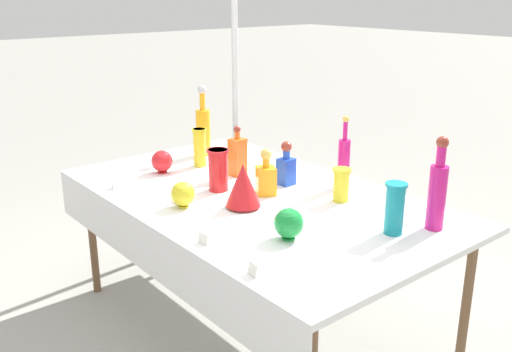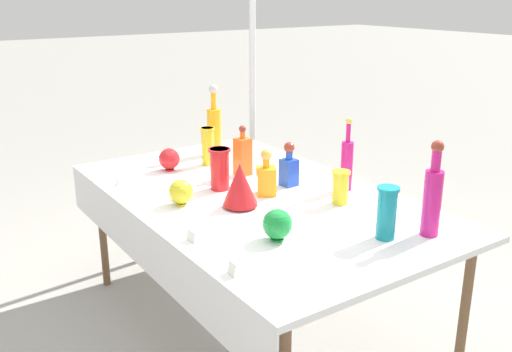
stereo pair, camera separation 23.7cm
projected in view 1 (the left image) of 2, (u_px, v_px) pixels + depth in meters
ground_plane at (256, 327)px, 3.09m from camera, size 40.00×40.00×0.00m
display_table at (251, 205)px, 2.85m from camera, size 2.02×1.21×0.76m
tall_bottle_0 at (437, 191)px, 2.40m from camera, size 0.08×0.08×0.41m
tall_bottle_1 at (203, 129)px, 3.49m from camera, size 0.09×0.09×0.43m
tall_bottle_2 at (344, 160)px, 2.92m from camera, size 0.06×0.06×0.38m
square_decanter_0 at (266, 177)px, 2.83m from camera, size 0.13×0.13×0.24m
square_decanter_1 at (286, 166)px, 2.97m from camera, size 0.08×0.08×0.23m
square_decanter_2 at (237, 155)px, 3.12m from camera, size 0.09×0.09×0.28m
slender_vase_0 at (395, 207)px, 2.37m from camera, size 0.09×0.09×0.22m
slender_vase_1 at (200, 146)px, 3.28m from camera, size 0.08×0.08×0.22m
slender_vase_2 at (218, 169)px, 2.88m from camera, size 0.12×0.12×0.22m
slender_vase_3 at (341, 184)px, 2.74m from camera, size 0.09×0.09×0.16m
fluted_vase_0 at (243, 185)px, 2.65m from camera, size 0.17×0.17×0.21m
round_bowl_0 at (289, 223)px, 2.33m from camera, size 0.12×0.12×0.13m
round_bowl_1 at (162, 161)px, 3.17m from camera, size 0.12×0.12×0.13m
round_bowl_2 at (183, 194)px, 2.67m from camera, size 0.12×0.12×0.12m
price_tag_left at (203, 239)px, 2.30m from camera, size 0.06×0.02×0.04m
price_tag_center at (253, 269)px, 2.04m from camera, size 0.06×0.02×0.05m
price_tag_right at (113, 186)px, 2.93m from camera, size 0.05×0.03×0.03m
canopy_pole at (235, 115)px, 4.15m from camera, size 0.18×0.18×2.24m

